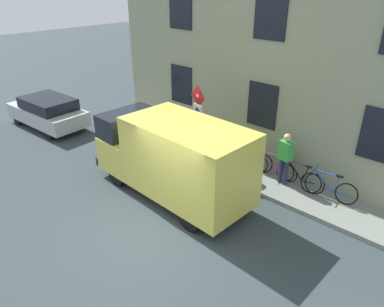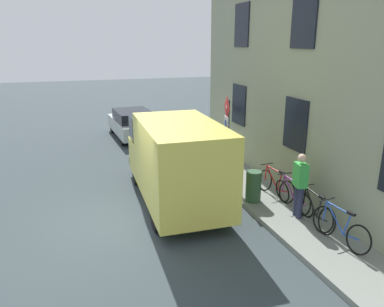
% 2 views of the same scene
% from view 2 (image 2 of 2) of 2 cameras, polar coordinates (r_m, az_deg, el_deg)
% --- Properties ---
extents(ground_plane, '(80.00, 80.00, 0.00)m').
position_cam_2_polar(ground_plane, '(10.16, -9.45, -10.21)').
color(ground_plane, '#343E42').
extents(sidewalk_slab, '(1.68, 15.68, 0.14)m').
position_cam_2_polar(sidewalk_slab, '(11.37, 11.24, -6.90)').
color(sidewalk_slab, gray).
rests_on(sidewalk_slab, ground_plane).
extents(building_facade, '(0.75, 13.68, 7.14)m').
position_cam_2_polar(building_facade, '(11.15, 17.68, 10.83)').
color(building_facade, gray).
rests_on(building_facade, ground_plane).
extents(sign_post_stacked, '(0.19, 0.55, 2.73)m').
position_cam_2_polar(sign_post_stacked, '(11.85, 5.35, 4.03)').
color(sign_post_stacked, '#474C47').
rests_on(sign_post_stacked, sidewalk_slab).
extents(delivery_van, '(2.17, 5.39, 2.50)m').
position_cam_2_polar(delivery_van, '(10.73, -2.58, -0.82)').
color(delivery_van, '#E4D853').
rests_on(delivery_van, ground_plane).
extents(parked_hatchback, '(1.97, 4.09, 1.38)m').
position_cam_2_polar(parked_hatchback, '(18.64, -9.04, 4.61)').
color(parked_hatchback, '#AEBAB6').
rests_on(parked_hatchback, ground_plane).
extents(bicycle_blue, '(0.47, 1.72, 0.89)m').
position_cam_2_polar(bicycle_blue, '(9.27, 21.70, -10.46)').
color(bicycle_blue, black).
rests_on(bicycle_blue, sidewalk_slab).
extents(bicycle_black, '(0.46, 1.72, 0.89)m').
position_cam_2_polar(bicycle_black, '(9.92, 18.24, -8.28)').
color(bicycle_black, black).
rests_on(bicycle_black, sidewalk_slab).
extents(bicycle_purple, '(0.46, 1.71, 0.89)m').
position_cam_2_polar(bicycle_purple, '(10.61, 15.25, -6.35)').
color(bicycle_purple, black).
rests_on(bicycle_purple, sidewalk_slab).
extents(bicycle_red, '(0.47, 1.72, 0.89)m').
position_cam_2_polar(bicycle_red, '(11.34, 12.65, -4.64)').
color(bicycle_red, black).
rests_on(bicycle_red, sidewalk_slab).
extents(pedestrian, '(0.33, 0.44, 1.72)m').
position_cam_2_polar(pedestrian, '(10.00, 16.19, -4.40)').
color(pedestrian, '#262B47').
rests_on(pedestrian, sidewalk_slab).
extents(litter_bin, '(0.44, 0.44, 0.90)m').
position_cam_2_polar(litter_bin, '(10.87, 9.38, -4.95)').
color(litter_bin, '#2D5133').
rests_on(litter_bin, sidewalk_slab).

